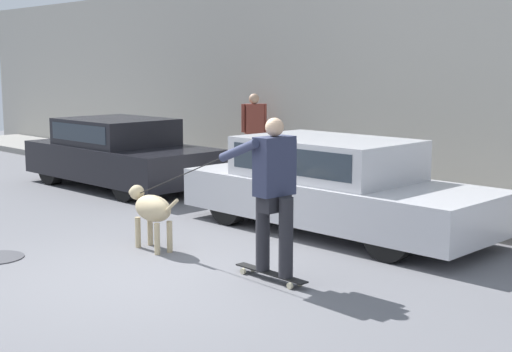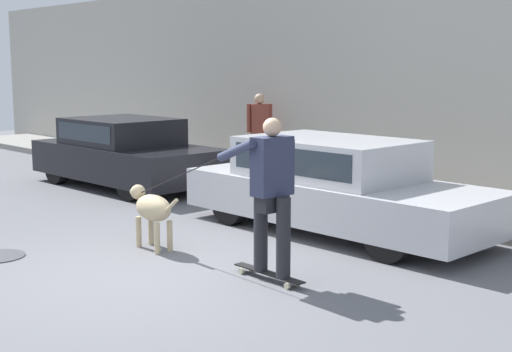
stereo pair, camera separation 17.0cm
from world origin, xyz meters
name	(u,v)px [view 1 (the left image)]	position (x,y,z in m)	size (l,w,h in m)	color
ground_plane	(148,277)	(0.00, 0.00, 0.00)	(36.00, 36.00, 0.00)	slate
back_wall	(448,83)	(0.00, 6.18, 2.00)	(32.00, 0.30, 4.00)	#ADA89E
sidewalk_curb	(407,206)	(0.00, 5.07, 0.07)	(30.00, 1.89, 0.15)	gray
parked_car_0	(120,154)	(-5.12, 3.14, 0.63)	(4.06, 1.85, 1.30)	black
parked_car_1	(333,187)	(0.05, 3.15, 0.63)	(4.51, 1.75, 1.29)	black
dog	(152,209)	(-0.92, 0.76, 0.52)	(1.09, 0.39, 0.78)	tan
skateboarder	(273,189)	(1.07, 0.87, 1.00)	(2.82, 0.63, 1.75)	beige
pedestrian_with_bag	(255,129)	(-3.85, 5.48, 1.04)	(0.39, 0.57, 1.59)	brown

